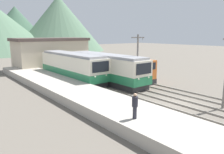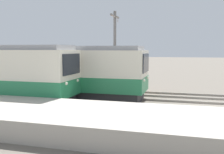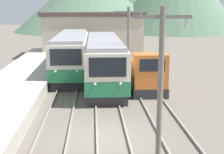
% 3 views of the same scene
% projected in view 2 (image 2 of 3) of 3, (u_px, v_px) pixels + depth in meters
% --- Properties ---
extents(ground_plane, '(200.00, 200.00, 0.00)m').
position_uv_depth(ground_plane, '(218.00, 107.00, 15.54)').
color(ground_plane, '#665E54').
extents(track_left, '(1.54, 60.00, 0.14)m').
position_uv_depth(track_left, '(224.00, 117.00, 13.04)').
color(track_left, gray).
rests_on(track_left, ground).
extents(track_center, '(1.54, 60.00, 0.14)m').
position_uv_depth(track_center, '(217.00, 106.00, 15.72)').
color(track_center, gray).
rests_on(track_center, ground).
extents(track_right, '(1.54, 60.00, 0.14)m').
position_uv_depth(track_right, '(212.00, 97.00, 18.60)').
color(track_right, gray).
rests_on(track_right, ground).
extents(commuter_train_center, '(2.84, 13.48, 3.65)m').
position_uv_depth(commuter_train_center, '(52.00, 74.00, 18.53)').
color(commuter_train_center, '#28282B').
rests_on(commuter_train_center, ground).
extents(shunting_locomotive, '(2.40, 4.64, 3.00)m').
position_uv_depth(shunting_locomotive, '(104.00, 78.00, 20.65)').
color(shunting_locomotive, '#28282B').
rests_on(shunting_locomotive, ground).
extents(catenary_mast_mid, '(2.00, 0.20, 6.10)m').
position_uv_depth(catenary_mast_mid, '(115.00, 50.00, 18.65)').
color(catenary_mast_mid, slate).
rests_on(catenary_mast_mid, ground).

